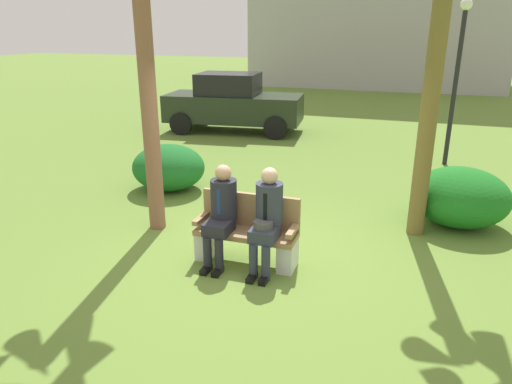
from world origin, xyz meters
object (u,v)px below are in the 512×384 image
Objects in this scene: street_lamp at (458,66)px; parked_car_near at (233,103)px; shrub_near_bench at (169,167)px; shrub_mid_lawn at (460,197)px; seated_man_left at (221,210)px; seated_man_right at (267,215)px; park_bench at (247,233)px.

parked_car_near is at bearing 163.45° from street_lamp.
shrub_mid_lawn is (5.10, -0.05, 0.03)m from shrub_near_bench.
street_lamp is at bearing 91.07° from shrub_mid_lawn.
shrub_mid_lawn is (3.01, 2.33, -0.27)m from seated_man_left.
street_lamp is (5.03, 3.55, 1.71)m from shrub_near_bench.
shrub_mid_lawn is at bearing -0.59° from shrub_near_bench.
street_lamp reaches higher than shrub_near_bench.
shrub_near_bench is (-2.09, 2.38, -0.30)m from seated_man_left.
seated_man_right is at bearing -0.34° from seated_man_left.
seated_man_left is 0.98× the size of seated_man_right.
parked_car_near reaches higher than seated_man_left.
street_lamp is at bearing 65.63° from park_bench.
street_lamp is at bearing -16.55° from parked_car_near.
park_bench is 0.33× the size of parked_car_near.
parked_car_near is (-3.48, 7.66, 0.10)m from seated_man_right.
park_bench is at bearing -140.66° from shrub_mid_lawn.
park_bench is 0.96× the size of shrub_near_bench.
seated_man_left is 0.37× the size of street_lamp.
street_lamp is at bearing 35.16° from shrub_near_bench.
shrub_mid_lawn is at bearing -42.18° from parked_car_near.
shrub_mid_lawn is at bearing -88.93° from street_lamp.
seated_man_left is (-0.31, -0.12, 0.33)m from park_bench.
parked_car_near reaches higher than shrub_mid_lawn.
park_bench is 6.61m from street_lamp.
shrub_mid_lawn is 7.94m from parked_car_near.
shrub_mid_lawn is 3.97m from street_lamp.
parked_car_near reaches higher than shrub_near_bench.
shrub_near_bench is (-2.40, 2.26, 0.04)m from park_bench.
street_lamp reaches higher than seated_man_right.
park_bench is 1.02× the size of seated_man_left.
parked_car_near is at bearing 114.45° from seated_man_right.
shrub_mid_lawn reaches higher than park_bench.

